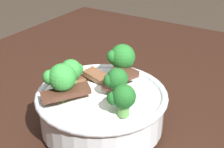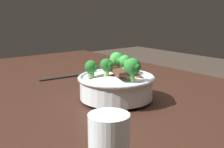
% 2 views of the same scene
% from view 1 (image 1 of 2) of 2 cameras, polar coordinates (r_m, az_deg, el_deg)
% --- Properties ---
extents(rice_bowl, '(0.22, 0.22, 0.13)m').
position_cam_1_polar(rice_bowl, '(0.56, -1.62, -5.10)').
color(rice_bowl, silver).
rests_on(rice_bowl, dining_table).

